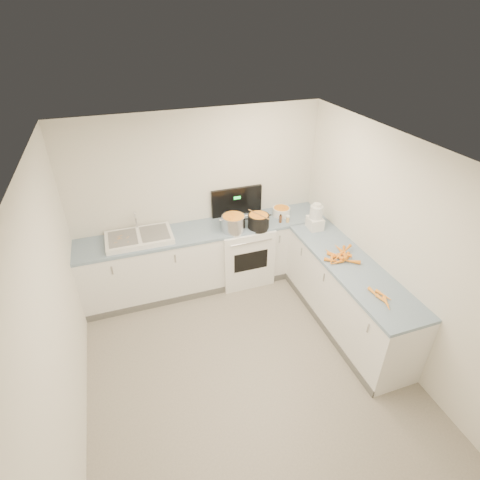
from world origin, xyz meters
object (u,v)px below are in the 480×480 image
object	(u,v)px
stove	(243,250)
steel_pot	(234,224)
food_processor	(315,218)
sink	(139,238)
extract_bottle	(280,219)
black_pot	(258,222)
mixing_bowl	(281,211)
spice_jar	(288,219)

from	to	relation	value
stove	steel_pot	world-z (taller)	stove
steel_pot	food_processor	world-z (taller)	food_processor
sink	extract_bottle	distance (m)	1.97
sink	steel_pot	distance (m)	1.27
stove	extract_bottle	world-z (taller)	stove
extract_bottle	sink	bearing A→B (deg)	175.08
stove	black_pot	world-z (taller)	stove
food_processor	mixing_bowl	bearing A→B (deg)	118.61
food_processor	sink	bearing A→B (deg)	168.47
stove	extract_bottle	bearing A→B (deg)	-16.70
black_pot	mixing_bowl	bearing A→B (deg)	26.59
stove	spice_jar	distance (m)	0.82
sink	spice_jar	bearing A→B (deg)	-5.33
steel_pot	spice_jar	size ratio (longest dim) A/B	3.92
spice_jar	extract_bottle	bearing A→B (deg)	166.96
mixing_bowl	spice_jar	distance (m)	0.22
black_pot	extract_bottle	distance (m)	0.35
steel_pot	spice_jar	distance (m)	0.81
black_pot	food_processor	world-z (taller)	food_processor
steel_pot	black_pot	size ratio (longest dim) A/B	1.10
mixing_bowl	extract_bottle	size ratio (longest dim) A/B	2.40
food_processor	stove	bearing A→B (deg)	152.56
stove	steel_pot	distance (m)	0.61
sink	food_processor	distance (m)	2.39
spice_jar	food_processor	world-z (taller)	food_processor
sink	food_processor	xyz separation A→B (m)	(2.34, -0.48, 0.13)
steel_pot	mixing_bowl	distance (m)	0.83
spice_jar	food_processor	size ratio (longest dim) A/B	0.22
stove	sink	world-z (taller)	stove
black_pot	food_processor	bearing A→B (deg)	-21.26
food_processor	spice_jar	bearing A→B (deg)	134.11
black_pot	stove	bearing A→B (deg)	132.22
stove	food_processor	world-z (taller)	stove
black_pot	mixing_bowl	distance (m)	0.50
mixing_bowl	extract_bottle	xyz separation A→B (m)	(-0.10, -0.20, -0.01)
steel_pot	black_pot	world-z (taller)	steel_pot
sink	stove	bearing A→B (deg)	-0.62
extract_bottle	food_processor	world-z (taller)	food_processor
steel_pot	black_pot	bearing A→B (deg)	-5.98
extract_bottle	stove	bearing A→B (deg)	163.30
steel_pot	black_pot	xyz separation A→B (m)	(0.35, -0.04, -0.01)
sink	mixing_bowl	world-z (taller)	sink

